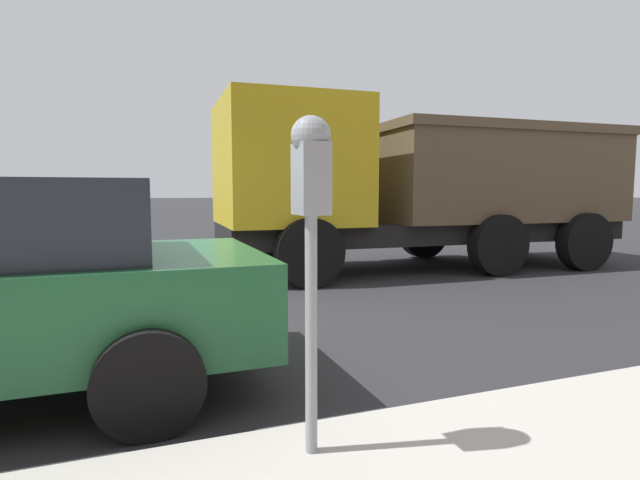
# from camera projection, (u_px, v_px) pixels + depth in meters

# --- Properties ---
(ground_plane) EXTENTS (220.00, 220.00, 0.00)m
(ground_plane) POSITION_uv_depth(u_px,v_px,m) (122.00, 348.00, 4.53)
(ground_plane) COLOR #2B2B2D
(parking_meter) EXTENTS (0.21, 0.19, 1.66)m
(parking_meter) POSITION_uv_depth(u_px,v_px,m) (311.00, 198.00, 2.38)
(parking_meter) COLOR gray
(parking_meter) RESTS_ON sidewalk
(dump_truck) EXTENTS (2.99, 7.56, 2.91)m
(dump_truck) POSITION_uv_depth(u_px,v_px,m) (423.00, 183.00, 9.25)
(dump_truck) COLOR black
(dump_truck) RESTS_ON ground_plane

